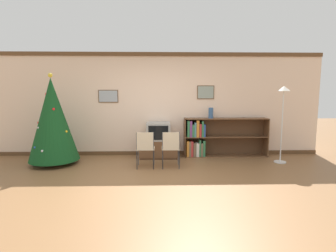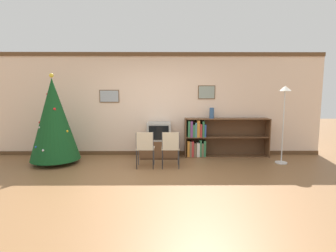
% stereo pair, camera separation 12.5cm
% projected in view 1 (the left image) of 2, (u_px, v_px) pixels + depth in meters
% --- Properties ---
extents(ground_plane, '(24.00, 24.00, 0.00)m').
position_uv_depth(ground_plane, '(154.00, 183.00, 4.84)').
color(ground_plane, brown).
extents(wall_back, '(8.75, 0.11, 2.70)m').
position_uv_depth(wall_back, '(156.00, 105.00, 6.94)').
color(wall_back, beige).
rests_on(wall_back, ground_plane).
extents(christmas_tree, '(1.13, 1.13, 2.10)m').
position_uv_depth(christmas_tree, '(53.00, 120.00, 6.02)').
color(christmas_tree, maroon).
rests_on(christmas_tree, ground_plane).
extents(tv_console, '(0.97, 0.55, 0.46)m').
position_uv_depth(tv_console, '(159.00, 149.00, 6.75)').
color(tv_console, '#4C311E').
rests_on(tv_console, ground_plane).
extents(television, '(0.59, 0.54, 0.45)m').
position_uv_depth(television, '(158.00, 131.00, 6.69)').
color(television, '#9E9E99').
rests_on(television, tv_console).
extents(folding_chair_left, '(0.40, 0.40, 0.82)m').
position_uv_depth(folding_chair_left, '(145.00, 147.00, 5.74)').
color(folding_chair_left, beige).
rests_on(folding_chair_left, ground_plane).
extents(folding_chair_right, '(0.40, 0.40, 0.82)m').
position_uv_depth(folding_chair_right, '(171.00, 147.00, 5.76)').
color(folding_chair_right, beige).
rests_on(folding_chair_right, ground_plane).
extents(bookshelf, '(2.17, 0.36, 1.00)m').
position_uv_depth(bookshelf, '(210.00, 138.00, 6.86)').
color(bookshelf, brown).
rests_on(bookshelf, ground_plane).
extents(vase, '(0.12, 0.12, 0.28)m').
position_uv_depth(vase, '(211.00, 113.00, 6.77)').
color(vase, '#335684').
rests_on(vase, bookshelf).
extents(standing_lamp, '(0.28, 0.28, 1.82)m').
position_uv_depth(standing_lamp, '(283.00, 104.00, 6.11)').
color(standing_lamp, silver).
rests_on(standing_lamp, ground_plane).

